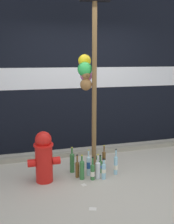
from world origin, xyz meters
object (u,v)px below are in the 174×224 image
at_px(bottle_0, 104,170).
at_px(bottle_10, 104,160).
at_px(memorial_post, 89,58).
at_px(bottle_7, 88,165).
at_px(bottle_1, 82,169).
at_px(bottle_4, 72,162).
at_px(bottle_8, 77,168).
at_px(bottle_3, 100,166).
at_px(bottle_9, 93,172).
at_px(bottle_6, 98,169).
at_px(bottle_2, 116,165).
at_px(bottle_5, 95,160).
at_px(fire_hydrant, 44,157).

bearing_deg(bottle_0, bottle_10, 69.80).
height_order(memorial_post, bottle_7, memorial_post).
bearing_deg(bottle_1, bottle_4, 106.51).
bearing_deg(bottle_1, bottle_8, 120.70).
bearing_deg(bottle_3, bottle_9, -132.41).
relative_size(bottle_0, bottle_10, 0.76).
height_order(bottle_9, bottle_10, bottle_10).
bearing_deg(bottle_9, bottle_6, 12.94).
distance_m(bottle_2, bottle_6, 0.32).
bearing_deg(bottle_4, bottle_1, -73.49).
xyz_separation_m(memorial_post, bottle_5, (0.15, 0.16, -1.68)).
bearing_deg(bottle_5, bottle_2, -56.26).
relative_size(fire_hydrant, bottle_3, 2.62).
relative_size(fire_hydrant, bottle_0, 2.38).
distance_m(bottle_1, bottle_8, 0.10).
bearing_deg(fire_hydrant, memorial_post, 8.35).
relative_size(bottle_5, bottle_6, 0.86).
bearing_deg(bottle_8, bottle_4, 99.58).
bearing_deg(bottle_10, bottle_7, -155.91).
relative_size(bottle_0, bottle_9, 0.89).
bearing_deg(bottle_1, bottle_10, 28.57).
bearing_deg(bottle_5, bottle_0, -90.85).
bearing_deg(memorial_post, bottle_5, 47.23).
bearing_deg(bottle_6, bottle_9, -167.06).
bearing_deg(bottle_0, bottle_3, 83.70).
bearing_deg(bottle_9, bottle_5, 67.50).
bearing_deg(bottle_3, fire_hydrant, -176.32).
bearing_deg(fire_hydrant, bottle_8, -1.17).
height_order(bottle_0, bottle_4, bottle_4).
height_order(bottle_1, bottle_4, bottle_4).
bearing_deg(fire_hydrant, bottle_2, -3.87).
relative_size(bottle_1, bottle_7, 0.92).
height_order(memorial_post, bottle_1, memorial_post).
bearing_deg(bottle_3, bottle_1, -155.92).
distance_m(bottle_1, bottle_2, 0.56).
height_order(bottle_6, bottle_8, bottle_6).
bearing_deg(bottle_4, bottle_5, 10.84).
distance_m(fire_hydrant, bottle_8, 0.56).
bearing_deg(bottle_1, bottle_9, -22.03).
bearing_deg(fire_hydrant, bottle_5, 17.07).
distance_m(bottle_2, bottle_8, 0.61).
distance_m(memorial_post, bottle_1, 1.67).
height_order(memorial_post, bottle_6, memorial_post).
distance_m(fire_hydrant, bottle_0, 0.92).
xyz_separation_m(bottle_0, bottle_6, (-0.08, 0.04, 0.01)).
relative_size(fire_hydrant, bottle_6, 1.97).
relative_size(bottle_4, bottle_8, 1.16).
bearing_deg(bottle_9, memorial_post, 84.34).
height_order(bottle_1, bottle_2, bottle_2).
xyz_separation_m(bottle_4, bottle_9, (0.23, -0.35, -0.04)).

